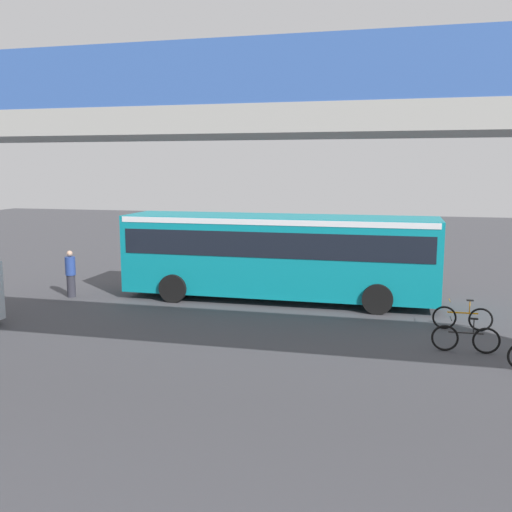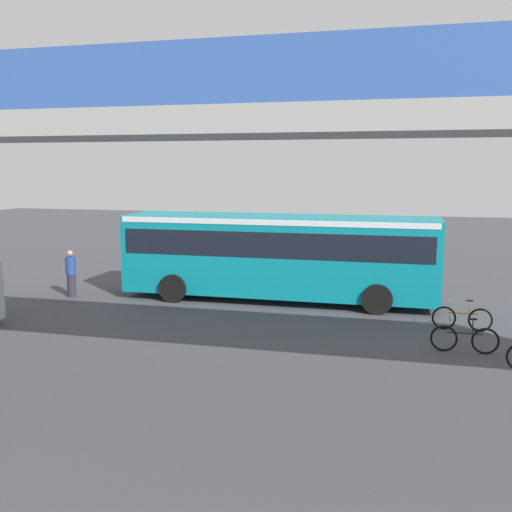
# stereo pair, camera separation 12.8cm
# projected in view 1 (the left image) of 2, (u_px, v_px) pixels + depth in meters

# --- Properties ---
(ground) EXTENTS (80.00, 80.00, 0.00)m
(ground) POSITION_uv_depth(u_px,v_px,m) (260.00, 299.00, 21.63)
(ground) COLOR #424247
(city_bus) EXTENTS (11.54, 2.85, 3.15)m
(city_bus) POSITION_uv_depth(u_px,v_px,m) (278.00, 250.00, 21.22)
(city_bus) COLOR #0C8493
(city_bus) RESTS_ON ground
(bicycle_black) EXTENTS (1.77, 0.44, 0.96)m
(bicycle_black) POSITION_uv_depth(u_px,v_px,m) (465.00, 339.00, 15.35)
(bicycle_black) COLOR black
(bicycle_black) RESTS_ON ground
(bicycle_orange) EXTENTS (1.77, 0.44, 0.96)m
(bicycle_orange) POSITION_uv_depth(u_px,v_px,m) (462.00, 318.00, 17.45)
(bicycle_orange) COLOR black
(bicycle_orange) RESTS_ON ground
(pedestrian) EXTENTS (0.38, 0.38, 1.79)m
(pedestrian) POSITION_uv_depth(u_px,v_px,m) (71.00, 274.00, 21.87)
(pedestrian) COLOR #2D2D38
(pedestrian) RESTS_ON ground
(lane_dash_leftmost) EXTENTS (2.00, 0.20, 0.01)m
(lane_dash_leftmost) POSITION_uv_depth(u_px,v_px,m) (371.00, 291.00, 23.00)
(lane_dash_leftmost) COLOR silver
(lane_dash_leftmost) RESTS_ON ground
(lane_dash_left) EXTENTS (2.00, 0.20, 0.01)m
(lane_dash_left) POSITION_uv_depth(u_px,v_px,m) (273.00, 286.00, 23.94)
(lane_dash_left) COLOR silver
(lane_dash_left) RESTS_ON ground
(lane_dash_centre) EXTENTS (2.00, 0.20, 0.01)m
(lane_dash_centre) POSITION_uv_depth(u_px,v_px,m) (183.00, 282.00, 24.87)
(lane_dash_centre) COLOR silver
(lane_dash_centre) RESTS_ON ground
(pedestrian_overpass) EXTENTS (28.60, 2.60, 7.10)m
(pedestrian_overpass) POSITION_uv_depth(u_px,v_px,m) (153.00, 148.00, 11.66)
(pedestrian_overpass) COLOR #9E9E99
(pedestrian_overpass) RESTS_ON ground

